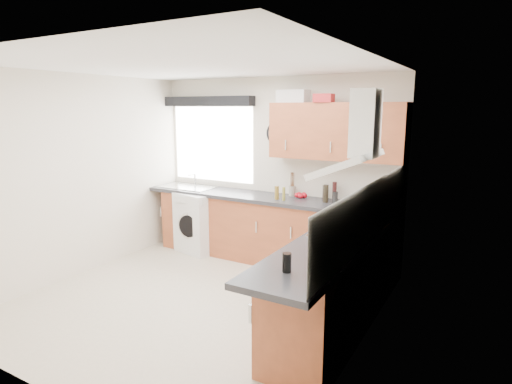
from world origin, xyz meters
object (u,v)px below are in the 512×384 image
Objects in this scene: oven at (339,282)px; washing_machine at (201,221)px; extractor_hood at (356,144)px; upper_cabinets at (336,131)px.

washing_machine is at bearing 156.25° from oven.
oven is 0.97× the size of washing_machine.
extractor_hood is 0.46× the size of upper_cabinets.
oven is 1.35m from extractor_hood.
oven is at bearing -11.84° from washing_machine.
extractor_hood is 3.12m from washing_machine.
upper_cabinets is (-0.55, 1.32, 1.38)m from oven.
oven is 0.50× the size of upper_cabinets.
washing_machine is (-2.50, 1.10, 0.01)m from oven.
extractor_hood is at bearing -63.87° from upper_cabinets.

